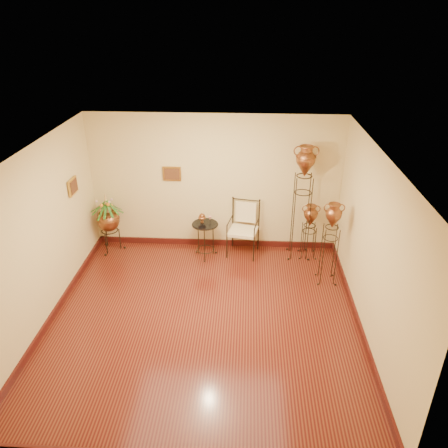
# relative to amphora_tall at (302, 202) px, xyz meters

# --- Properties ---
(ground) EXTENTS (5.00, 5.00, 0.00)m
(ground) POSITION_rel_amphora_tall_xyz_m (-1.71, -2.15, -1.19)
(ground) COLOR #602616
(ground) RESTS_ON ground
(room_shell) EXTENTS (5.02, 5.02, 2.81)m
(room_shell) POSITION_rel_amphora_tall_xyz_m (-1.72, -2.14, 0.54)
(room_shell) COLOR beige
(room_shell) RESTS_ON ground
(amphora_tall) EXTENTS (0.47, 0.47, 2.33)m
(amphora_tall) POSITION_rel_amphora_tall_xyz_m (0.00, 0.00, 0.00)
(amphora_tall) COLOR #2D2416
(amphora_tall) RESTS_ON ground
(amphora_mid) EXTENTS (0.45, 0.45, 1.58)m
(amphora_mid) POSITION_rel_amphora_tall_xyz_m (0.44, -0.89, -0.39)
(amphora_mid) COLOR #2D2416
(amphora_mid) RESTS_ON ground
(amphora_short) EXTENTS (0.46, 0.46, 1.15)m
(amphora_short) POSITION_rel_amphora_tall_xyz_m (0.19, 0.00, -0.62)
(amphora_short) COLOR #2D2416
(amphora_short) RESTS_ON ground
(planter_urn) EXTENTS (0.81, 0.81, 1.32)m
(planter_urn) POSITION_rel_amphora_tall_xyz_m (-3.86, 0.00, -0.46)
(planter_urn) COLOR #2D2416
(planter_urn) RESTS_ON ground
(armchair) EXTENTS (0.73, 0.70, 1.12)m
(armchair) POSITION_rel_amphora_tall_xyz_m (-1.13, 0.00, -0.63)
(armchair) COLOR #2D2416
(armchair) RESTS_ON ground
(side_table) EXTENTS (0.66, 0.66, 0.93)m
(side_table) POSITION_rel_amphora_tall_xyz_m (-1.88, -0.14, -0.80)
(side_table) COLOR #2D2416
(side_table) RESTS_ON ground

